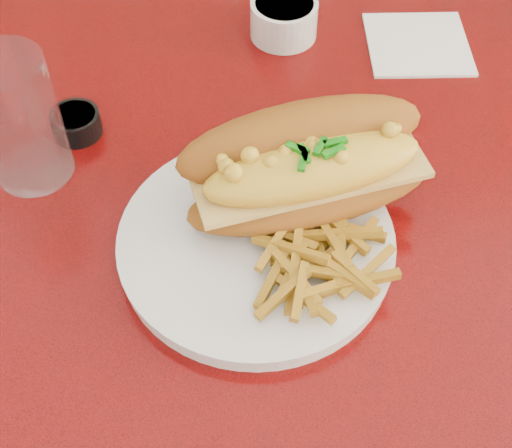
# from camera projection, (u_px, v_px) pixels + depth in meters

# --- Properties ---
(diner_table) EXTENTS (1.23, 0.83, 0.77)m
(diner_table) POSITION_uv_depth(u_px,v_px,m) (384.00, 276.00, 0.86)
(diner_table) COLOR #B70C0B
(diner_table) RESTS_ON ground
(booth_bench_far) EXTENTS (1.20, 0.51, 0.90)m
(booth_bench_far) POSITION_uv_depth(u_px,v_px,m) (345.00, 59.00, 1.61)
(booth_bench_far) COLOR #A40C0A
(booth_bench_far) RESTS_ON ground
(dinner_plate) EXTENTS (0.33, 0.33, 0.02)m
(dinner_plate) POSITION_uv_depth(u_px,v_px,m) (256.00, 243.00, 0.68)
(dinner_plate) COLOR silver
(dinner_plate) RESTS_ON diner_table
(mac_hoagie) EXTENTS (0.27, 0.19, 0.11)m
(mac_hoagie) POSITION_uv_depth(u_px,v_px,m) (308.00, 166.00, 0.67)
(mac_hoagie) COLOR #955518
(mac_hoagie) RESTS_ON dinner_plate
(fries_pile) EXTENTS (0.13, 0.12, 0.03)m
(fries_pile) POSITION_uv_depth(u_px,v_px,m) (315.00, 261.00, 0.64)
(fries_pile) COLOR #BF8B20
(fries_pile) RESTS_ON dinner_plate
(fork) EXTENTS (0.02, 0.15, 0.00)m
(fork) POSITION_uv_depth(u_px,v_px,m) (324.00, 225.00, 0.68)
(fork) COLOR #B9B9BE
(fork) RESTS_ON dinner_plate
(gravy_ramekin) EXTENTS (0.10, 0.10, 0.05)m
(gravy_ramekin) POSITION_uv_depth(u_px,v_px,m) (284.00, 18.00, 0.87)
(gravy_ramekin) COLOR silver
(gravy_ramekin) RESTS_ON diner_table
(sauce_cup_left) EXTENTS (0.05, 0.05, 0.03)m
(sauce_cup_left) POSITION_uv_depth(u_px,v_px,m) (76.00, 122.00, 0.77)
(sauce_cup_left) COLOR black
(sauce_cup_left) RESTS_ON diner_table
(water_tumbler) EXTENTS (0.09, 0.09, 0.14)m
(water_tumbler) POSITION_uv_depth(u_px,v_px,m) (19.00, 120.00, 0.70)
(water_tumbler) COLOR silver
(water_tumbler) RESTS_ON diner_table
(paper_napkin) EXTENTS (0.13, 0.13, 0.00)m
(paper_napkin) POSITION_uv_depth(u_px,v_px,m) (418.00, 44.00, 0.88)
(paper_napkin) COLOR white
(paper_napkin) RESTS_ON diner_table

